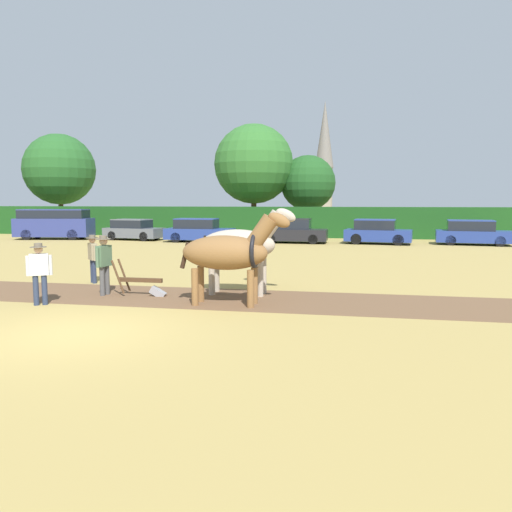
# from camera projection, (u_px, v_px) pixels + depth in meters

# --- Properties ---
(ground_plane) EXTENTS (240.00, 240.00, 0.00)m
(ground_plane) POSITION_uv_depth(u_px,v_px,m) (73.00, 333.00, 10.22)
(ground_plane) COLOR #A88E4C
(plowed_furrow_strip) EXTENTS (35.57, 3.29, 0.01)m
(plowed_furrow_strip) POSITION_uv_depth(u_px,v_px,m) (57.00, 292.00, 14.81)
(plowed_furrow_strip) COLOR brown
(plowed_furrow_strip) RESTS_ON ground
(hedgerow) EXTENTS (71.11, 1.78, 2.26)m
(hedgerow) POSITION_uv_depth(u_px,v_px,m) (274.00, 222.00, 37.81)
(hedgerow) COLOR #194719
(hedgerow) RESTS_ON ground
(tree_far_left) EXTENTS (6.41, 6.41, 8.77)m
(tree_far_left) POSITION_uv_depth(u_px,v_px,m) (59.00, 169.00, 45.48)
(tree_far_left) COLOR #423323
(tree_far_left) RESTS_ON ground
(tree_left) EXTENTS (6.50, 6.50, 8.96)m
(tree_left) POSITION_uv_depth(u_px,v_px,m) (254.00, 164.00, 40.96)
(tree_left) COLOR #4C3823
(tree_left) RESTS_ON ground
(tree_center_left) EXTENTS (4.56, 4.56, 6.47)m
(tree_center_left) POSITION_uv_depth(u_px,v_px,m) (308.00, 183.00, 41.28)
(tree_center_left) COLOR brown
(tree_center_left) RESTS_ON ground
(church_spire) EXTENTS (2.39, 2.39, 15.50)m
(church_spire) POSITION_uv_depth(u_px,v_px,m) (324.00, 159.00, 64.66)
(church_spire) COLOR gray
(church_spire) RESTS_ON ground
(draft_horse_lead_left) EXTENTS (2.98, 0.96, 2.50)m
(draft_horse_lead_left) POSITION_uv_depth(u_px,v_px,m) (229.00, 252.00, 12.90)
(draft_horse_lead_left) COLOR brown
(draft_horse_lead_left) RESTS_ON ground
(draft_horse_lead_right) EXTENTS (2.92, 0.96, 2.58)m
(draft_horse_lead_right) POSITION_uv_depth(u_px,v_px,m) (242.00, 245.00, 14.36)
(draft_horse_lead_right) COLOR #B2A38E
(draft_horse_lead_right) RESTS_ON ground
(plow) EXTENTS (1.56, 0.46, 1.13)m
(plow) POSITION_uv_depth(u_px,v_px,m) (145.00, 285.00, 14.26)
(plow) COLOR #4C331E
(plow) RESTS_ON ground
(farmer_at_plow) EXTENTS (0.43, 0.66, 1.72)m
(farmer_at_plow) POSITION_uv_depth(u_px,v_px,m) (104.00, 260.00, 14.28)
(farmer_at_plow) COLOR #4C4C4C
(farmer_at_plow) RESTS_ON ground
(farmer_beside_team) EXTENTS (0.45, 0.69, 1.79)m
(farmer_beside_team) POSITION_uv_depth(u_px,v_px,m) (259.00, 253.00, 15.80)
(farmer_beside_team) COLOR #28334C
(farmer_beside_team) RESTS_ON ground
(farmer_onlooker_left) EXTENTS (0.56, 0.41, 1.62)m
(farmer_onlooker_left) POSITION_uv_depth(u_px,v_px,m) (39.00, 269.00, 12.92)
(farmer_onlooker_left) COLOR #28334C
(farmer_onlooker_left) RESTS_ON ground
(farmer_onlooker_right) EXTENTS (0.46, 0.48, 1.59)m
(farmer_onlooker_right) POSITION_uv_depth(u_px,v_px,m) (93.00, 255.00, 16.42)
(farmer_onlooker_right) COLOR #28334C
(farmer_onlooker_right) RESTS_ON ground
(parked_van) EXTENTS (5.44, 2.71, 2.11)m
(parked_van) POSITION_uv_depth(u_px,v_px,m) (54.00, 224.00, 35.30)
(parked_van) COLOR navy
(parked_van) RESTS_ON ground
(parked_car_left) EXTENTS (4.29, 2.39, 1.44)m
(parked_car_left) POSITION_uv_depth(u_px,v_px,m) (134.00, 230.00, 34.69)
(parked_car_left) COLOR #565B66
(parked_car_left) RESTS_ON ground
(parked_car_center_left) EXTENTS (4.50, 1.84, 1.55)m
(parked_car_center_left) POSITION_uv_depth(u_px,v_px,m) (199.00, 231.00, 32.91)
(parked_car_center_left) COLOR navy
(parked_car_center_left) RESTS_ON ground
(parked_car_center) EXTENTS (4.39, 1.92, 1.57)m
(parked_car_center) POSITION_uv_depth(u_px,v_px,m) (292.00, 231.00, 32.24)
(parked_car_center) COLOR black
(parked_car_center) RESTS_ON ground
(parked_car_center_right) EXTENTS (4.31, 2.41, 1.56)m
(parked_car_center_right) POSITION_uv_depth(u_px,v_px,m) (377.00, 232.00, 31.40)
(parked_car_center_right) COLOR navy
(parked_car_center_right) RESTS_ON ground
(parked_car_right) EXTENTS (4.63, 2.39, 1.53)m
(parked_car_right) POSITION_uv_depth(u_px,v_px,m) (473.00, 233.00, 30.71)
(parked_car_right) COLOR navy
(parked_car_right) RESTS_ON ground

